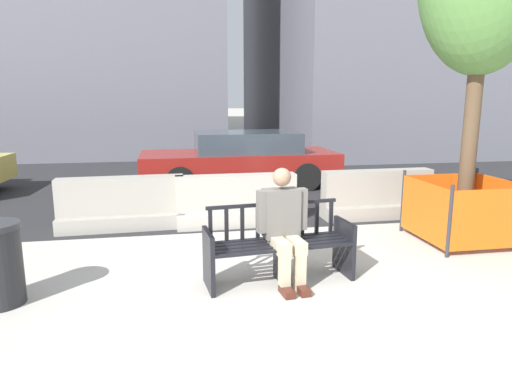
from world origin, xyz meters
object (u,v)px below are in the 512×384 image
object	(u,v)px
jersey_barrier_centre	(237,204)
car_sedan_mid	(241,158)
jersey_barrier_left	(122,207)
seated_person	(284,224)
jersey_barrier_right	(377,198)
construction_fence	(463,209)
street_bench	(279,247)

from	to	relation	value
jersey_barrier_centre	car_sedan_mid	bearing A→B (deg)	80.37
jersey_barrier_centre	jersey_barrier_left	distance (m)	1.87
seated_person	jersey_barrier_centre	xyz separation A→B (m)	(-0.19, 2.56, -0.35)
jersey_barrier_right	construction_fence	world-z (taller)	construction_fence
seated_person	construction_fence	bearing A→B (deg)	19.24
jersey_barrier_left	jersey_barrier_right	bearing A→B (deg)	-0.71
jersey_barrier_left	construction_fence	world-z (taller)	construction_fence
street_bench	jersey_barrier_left	world-z (taller)	street_bench
street_bench	jersey_barrier_right	size ratio (longest dim) A/B	0.86
jersey_barrier_left	construction_fence	size ratio (longest dim) A/B	1.55
street_bench	seated_person	xyz separation A→B (m)	(0.05, -0.05, 0.29)
street_bench	jersey_barrier_right	distance (m)	3.50
jersey_barrier_right	jersey_barrier_left	bearing A→B (deg)	179.29
seated_person	jersey_barrier_right	xyz separation A→B (m)	(2.34, 2.61, -0.35)
jersey_barrier_centre	jersey_barrier_left	xyz separation A→B (m)	(-1.87, 0.11, 0.00)
jersey_barrier_right	car_sedan_mid	world-z (taller)	car_sedan_mid
seated_person	jersey_barrier_centre	distance (m)	2.59
street_bench	jersey_barrier_centre	bearing A→B (deg)	93.25
seated_person	jersey_barrier_centre	bearing A→B (deg)	94.20
street_bench	jersey_barrier_centre	xyz separation A→B (m)	(-0.14, 2.50, -0.06)
jersey_barrier_left	construction_fence	bearing A→B (deg)	-17.97
jersey_barrier_centre	street_bench	bearing A→B (deg)	-86.75
jersey_barrier_left	car_sedan_mid	bearing A→B (deg)	53.61
street_bench	car_sedan_mid	world-z (taller)	car_sedan_mid
jersey_barrier_right	construction_fence	xyz separation A→B (m)	(0.63, -1.58, 0.15)
seated_person	construction_fence	size ratio (longest dim) A/B	1.00
street_bench	car_sedan_mid	bearing A→B (deg)	85.75
street_bench	jersey_barrier_right	bearing A→B (deg)	46.96
jersey_barrier_right	construction_fence	distance (m)	1.70
jersey_barrier_centre	car_sedan_mid	world-z (taller)	car_sedan_mid
seated_person	street_bench	bearing A→B (deg)	130.92
street_bench	construction_fence	xyz separation A→B (m)	(3.02, 0.98, 0.09)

